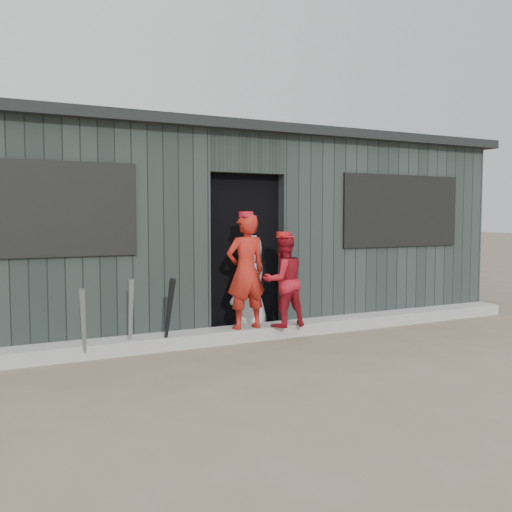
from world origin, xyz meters
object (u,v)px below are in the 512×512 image
bat_right (169,315)px  player_grey_back (250,285)px  player_red_left (246,271)px  dugout (203,229)px  bat_mid (131,317)px  bat_left (84,325)px  player_red_right (283,280)px

bat_right → player_grey_back: player_grey_back is taller
player_red_left → dugout: 1.83m
bat_mid → bat_right: 0.40m
bat_right → player_grey_back: (1.27, 0.58, 0.19)m
bat_right → player_grey_back: size_ratio=0.70×
bat_mid → player_grey_back: bearing=15.8°
bat_left → bat_mid: bearing=14.7°
bat_left → bat_right: bearing=1.2°
player_red_right → dugout: dugout is taller
player_red_right → bat_left: bearing=-0.0°
player_grey_back → dugout: size_ratio=0.15×
dugout → bat_right: bearing=-121.3°
bat_right → player_red_left: bearing=8.2°
player_grey_back → dugout: dugout is taller
bat_left → player_red_right: (2.34, 0.07, 0.33)m
player_red_left → bat_left: bearing=3.6°
player_grey_back → bat_right: bearing=0.4°
player_red_right → player_grey_back: player_red_right is taller
bat_left → dugout: dugout is taller
bat_right → bat_mid: bearing=163.2°
bat_right → dugout: (1.16, 1.91, 0.88)m
bat_left → player_grey_back: (2.17, 0.60, 0.22)m
player_red_right → dugout: size_ratio=0.13×
player_grey_back → dugout: (-0.11, 1.33, 0.68)m
bat_right → player_red_left: size_ratio=0.62×
bat_left → player_grey_back: player_grey_back is taller
player_grey_back → bat_mid: bearing=-8.5°
bat_right → player_red_right: size_ratio=0.76×
bat_right → player_red_left: 1.09m
bat_left → player_red_left: player_red_left is taller
bat_right → dugout: size_ratio=0.10×
player_red_left → player_red_right: player_red_left is taller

